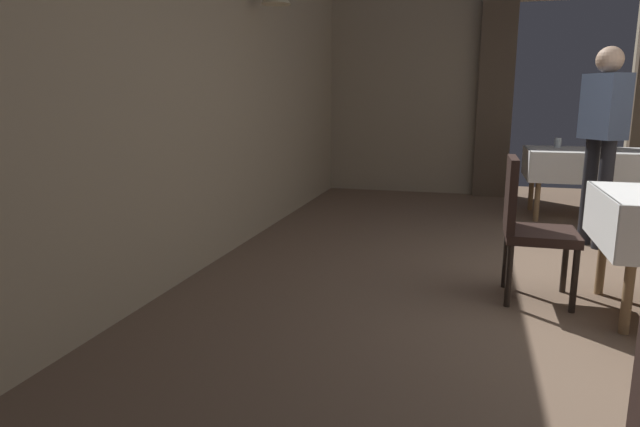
{
  "coord_description": "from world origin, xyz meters",
  "views": [
    {
      "loc": [
        -1.18,
        -3.62,
        1.3
      ],
      "look_at": [
        -2.24,
        0.24,
        0.46
      ],
      "focal_mm": 30.99,
      "sensor_mm": 36.0,
      "label": 1
    }
  ],
  "objects": [
    {
      "name": "person_waiter_by_doorway",
      "position": [
        -0.1,
        1.62,
        1.02
      ],
      "size": [
        0.37,
        0.42,
        1.72
      ],
      "color": "black",
      "rests_on": "ground"
    },
    {
      "name": "chair_mid_left",
      "position": [
        -0.8,
        0.08,
        0.52
      ],
      "size": [
        0.44,
        0.44,
        0.93
      ],
      "color": "black",
      "rests_on": "ground"
    },
    {
      "name": "wall_back",
      "position": [
        0.0,
        4.18,
        1.51
      ],
      "size": [
        6.4,
        0.27,
        3.0
      ],
      "color": "tan",
      "rests_on": "ground"
    },
    {
      "name": "glass_far_b",
      "position": [
        -0.25,
        3.11,
        0.8
      ],
      "size": [
        0.07,
        0.07,
        0.11
      ],
      "primitive_type": "cylinder",
      "color": "silver",
      "rests_on": "dining_table_far"
    },
    {
      "name": "wall_left",
      "position": [
        -3.2,
        0.0,
        1.51
      ],
      "size": [
        0.49,
        8.4,
        3.0
      ],
      "color": "tan",
      "rests_on": "ground"
    },
    {
      "name": "dining_table_far",
      "position": [
        0.18,
        2.9,
        0.65
      ],
      "size": [
        1.55,
        0.89,
        0.75
      ],
      "color": "olive",
      "rests_on": "ground"
    }
  ]
}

